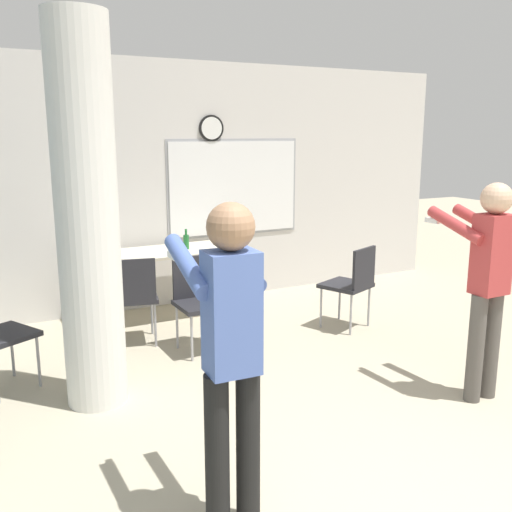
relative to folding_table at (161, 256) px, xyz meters
The scene contains 9 objects.
wall_back 0.87m from the folding_table, 81.14° to the left, with size 8.00×0.15×2.80m.
support_pillar 2.12m from the folding_table, 122.09° to the right, with size 0.45×0.45×2.80m.
folding_table is the anchor object (origin of this frame).
bottle_on_table 0.32m from the folding_table, ahead, with size 0.06×0.06×0.22m.
chair_table_left 0.85m from the folding_table, 125.89° to the right, with size 0.52×0.52×0.87m.
chair_table_front 1.07m from the folding_table, 88.85° to the right, with size 0.45×0.45×0.87m.
chair_mid_room 2.06m from the folding_table, 37.12° to the right, with size 0.57×0.57×0.87m.
person_playing_side 3.36m from the folding_table, 62.41° to the right, with size 0.36×0.65×1.65m.
person_playing_front 3.52m from the folding_table, 102.26° to the right, with size 0.39×0.67×1.69m.
Camera 1 is at (-1.89, -1.27, 2.00)m, focal length 40.00 mm.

